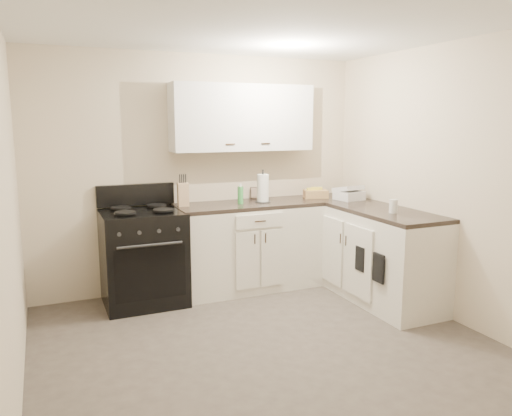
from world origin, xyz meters
name	(u,v)px	position (x,y,z in m)	size (l,w,h in m)	color
floor	(271,351)	(0.00, 0.00, 0.00)	(3.60, 3.60, 0.00)	#473F38
ceiling	(273,22)	(0.00, 0.00, 2.50)	(3.60, 3.60, 0.00)	white
wall_back	(201,173)	(0.00, 1.80, 1.25)	(3.60, 3.60, 0.00)	beige
wall_right	(454,184)	(1.80, 0.00, 1.25)	(3.60, 3.60, 0.00)	beige
wall_left	(6,213)	(-1.80, 0.00, 1.25)	(3.60, 3.60, 0.00)	beige
wall_front	(452,252)	(0.00, -1.80, 1.25)	(3.60, 3.60, 0.00)	beige
base_cabinets_back	(248,247)	(0.43, 1.50, 0.45)	(1.55, 0.60, 0.90)	silver
base_cabinets_right	(366,251)	(1.50, 0.85, 0.45)	(0.60, 1.90, 0.90)	silver
countertop_back	(248,205)	(0.43, 1.50, 0.92)	(1.55, 0.60, 0.04)	black
countertop_right	(368,208)	(1.50, 0.85, 0.92)	(0.60, 1.90, 0.04)	black
upper_cabinets	(243,118)	(0.43, 1.65, 1.84)	(1.55, 0.30, 0.70)	silver
stove	(144,258)	(-0.71, 1.48, 0.46)	(0.78, 0.67, 0.95)	black
knife_block	(183,195)	(-0.26, 1.58, 1.06)	(0.11, 0.10, 0.24)	tan
paper_towel	(263,188)	(0.59, 1.49, 1.09)	(0.12, 0.12, 0.30)	white
soap_bottle	(240,195)	(0.33, 1.49, 1.03)	(0.06, 0.06, 0.18)	green
picture_frame	(255,193)	(0.62, 1.75, 1.01)	(0.11, 0.01, 0.13)	black
wicker_basket	(316,194)	(1.28, 1.54, 0.98)	(0.26, 0.18, 0.09)	tan
countertop_grill	(349,195)	(1.54, 1.26, 0.99)	(0.27, 0.25, 0.10)	silver
glass_jar	(393,206)	(1.47, 0.41, 1.00)	(0.08, 0.08, 0.13)	silver
oven_mitt_near	(378,268)	(1.18, 0.21, 0.48)	(0.02, 0.15, 0.27)	black
oven_mitt_far	(360,259)	(1.18, 0.50, 0.49)	(0.02, 0.14, 0.24)	black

